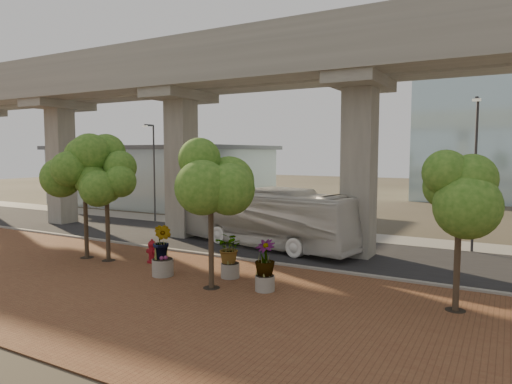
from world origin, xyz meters
The scene contains 18 objects.
ground centered at (0.00, 0.00, 0.00)m, with size 160.00×160.00×0.00m, color #393529.
brick_plaza centered at (0.00, -8.00, 0.03)m, with size 70.00×13.00×0.06m, color brown.
asphalt_road centered at (0.00, 2.00, 0.02)m, with size 90.00×8.00×0.04m, color black.
curb_strip centered at (0.00, -2.00, 0.08)m, with size 70.00×0.25×0.16m, color gray.
far_sidewalk centered at (0.00, 7.50, 0.03)m, with size 90.00×3.00×0.06m, color gray.
transit_viaduct centered at (0.00, 2.00, 7.29)m, with size 72.00×5.60×12.40m.
station_pavilion centered at (-20.00, 16.00, 3.22)m, with size 23.00×13.00×6.30m.
transit_bus centered at (0.25, 1.78, 1.75)m, with size 2.94×12.53×3.49m, color silver.
fire_hydrant centered at (-2.61, -4.71, 0.63)m, with size 0.59×0.53×1.19m.
planter_front centered at (2.34, -5.15, 1.30)m, with size 1.85×1.85×2.04m.
planter_right centered at (4.61, -6.11, 1.32)m, with size 1.94×1.94×2.07m.
planter_left centered at (-0.50, -6.37, 1.50)m, with size 2.15×2.15×2.37m.
street_tree_far_west centered at (-6.37, -5.60, 4.59)m, with size 4.12×4.12×6.43m.
street_tree_near_west centered at (-4.87, -5.50, 4.15)m, with size 3.20×3.20×5.57m.
street_tree_near_east centered at (2.50, -6.84, 4.47)m, with size 3.65×3.65×6.09m.
street_tree_far_east centered at (11.58, -4.85, 4.35)m, with size 3.40×3.40×5.86m.
streetlamp_west centered at (-12.02, 5.97, 4.55)m, with size 0.39×1.13×7.79m.
streetlamp_east centered at (11.36, 5.98, 4.99)m, with size 0.42×1.24×8.54m.
Camera 1 is at (13.07, -21.99, 5.64)m, focal length 32.00 mm.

